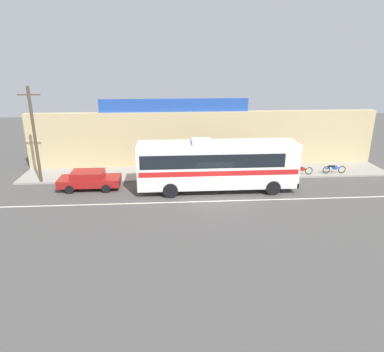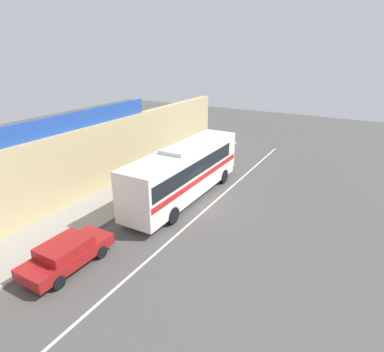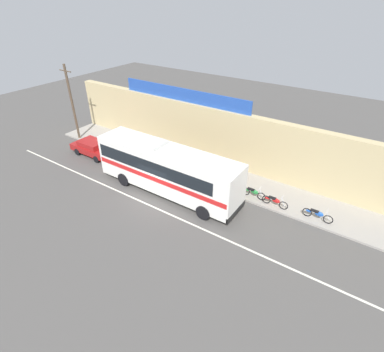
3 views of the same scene
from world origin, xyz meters
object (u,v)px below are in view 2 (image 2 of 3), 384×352
object	(u,v)px
pedestrian_far_right	(134,180)
motorcycle_purple	(201,156)
parked_car	(67,253)
intercity_bus	(184,170)
motorcycle_black	(191,161)
motorcycle_red	(213,148)

from	to	relation	value
pedestrian_far_right	motorcycle_purple	bearing A→B (deg)	-5.70
parked_car	pedestrian_far_right	size ratio (longest dim) A/B	2.79
intercity_bus	motorcycle_purple	xyz separation A→B (m)	(7.32, 2.58, -1.50)
motorcycle_black	pedestrian_far_right	xyz separation A→B (m)	(-6.80, 0.69, 0.48)
parked_car	pedestrian_far_right	bearing A→B (deg)	17.28
motorcycle_red	intercity_bus	bearing A→B (deg)	-164.84
intercity_bus	motorcycle_red	bearing A→B (deg)	15.16
parked_car	motorcycle_purple	size ratio (longest dim) A/B	2.37
motorcycle_purple	motorcycle_black	xyz separation A→B (m)	(-1.65, 0.15, 0.00)
pedestrian_far_right	motorcycle_black	bearing A→B (deg)	-5.82
parked_car	motorcycle_black	world-z (taller)	parked_car
motorcycle_red	motorcycle_purple	distance (m)	2.82
intercity_bus	motorcycle_black	xyz separation A→B (m)	(5.68, 2.73, -1.50)
motorcycle_red	motorcycle_black	distance (m)	4.46
motorcycle_purple	pedestrian_far_right	distance (m)	8.50
intercity_bus	motorcycle_black	distance (m)	6.47
motorcycle_red	motorcycle_black	xyz separation A→B (m)	(-4.46, -0.02, 0.00)
parked_car	motorcycle_red	world-z (taller)	parked_car
motorcycle_black	parked_car	bearing A→B (deg)	-173.02
intercity_bus	pedestrian_far_right	size ratio (longest dim) A/B	7.15
intercity_bus	motorcycle_purple	bearing A→B (deg)	19.39
parked_car	motorcycle_purple	xyz separation A→B (m)	(16.52, 1.67, -0.17)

